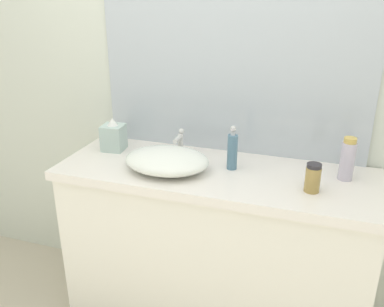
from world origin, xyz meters
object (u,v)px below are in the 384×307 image
sink_basin (167,160)px  tissue_box (114,136)px  lotion_bottle (347,159)px  perfume_bottle (313,178)px  soap_dispenser (232,150)px

sink_basin → tissue_box: tissue_box is taller
tissue_box → lotion_bottle: bearing=0.2°
tissue_box → perfume_bottle: bearing=-9.3°
lotion_bottle → tissue_box: size_ratio=1.13×
lotion_bottle → tissue_box: lotion_bottle is taller
lotion_bottle → perfume_bottle: lotion_bottle is taller
soap_dispenser → sink_basin: bearing=-159.4°
soap_dispenser → lotion_bottle: 0.52m
soap_dispenser → tissue_box: (-0.66, 0.05, -0.02)m
sink_basin → lotion_bottle: bearing=11.2°
soap_dispenser → perfume_bottle: bearing=-18.0°
soap_dispenser → tissue_box: 0.66m
lotion_bottle → sink_basin: bearing=-168.8°
perfume_bottle → soap_dispenser: bearing=162.0°
perfume_bottle → tissue_box: 1.05m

